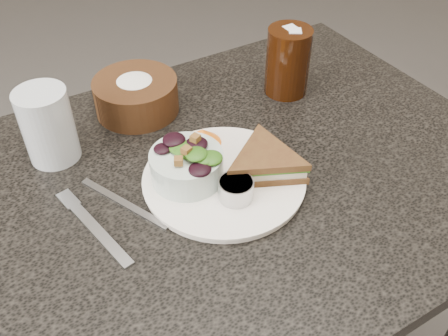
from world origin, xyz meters
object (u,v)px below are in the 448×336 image
object	(u,v)px
dinner_plate	(224,179)
salad_bowl	(187,162)
sandwich	(265,162)
dressing_ramekin	(236,190)
bread_basket	(136,90)
water_glass	(48,126)
cola_glass	(288,59)
dining_table	(219,306)

from	to	relation	value
dinner_plate	salad_bowl	xyz separation A→B (m)	(-0.05, 0.03, 0.04)
sandwich	dressing_ramekin	size ratio (longest dim) A/B	2.77
bread_basket	dressing_ramekin	bearing A→B (deg)	-84.32
sandwich	salad_bowl	distance (m)	0.12
dressing_ramekin	water_glass	size ratio (longest dim) A/B	0.42
bread_basket	cola_glass	bearing A→B (deg)	-17.60
bread_basket	water_glass	xyz separation A→B (m)	(-0.17, -0.05, 0.02)
dinner_plate	cola_glass	world-z (taller)	cola_glass
water_glass	dining_table	bearing A→B (deg)	-41.90
bread_basket	water_glass	world-z (taller)	water_glass
dining_table	bread_basket	distance (m)	0.48
sandwich	dressing_ramekin	xyz separation A→B (m)	(-0.07, -0.03, -0.00)
sandwich	dining_table	bearing A→B (deg)	175.10
bread_basket	sandwich	bearing A→B (deg)	-70.05
dinner_plate	dressing_ramekin	size ratio (longest dim) A/B	4.76
bread_basket	cola_glass	size ratio (longest dim) A/B	1.08
cola_glass	salad_bowl	bearing A→B (deg)	-154.73
water_glass	dressing_ramekin	bearing A→B (deg)	-50.92
bread_basket	dining_table	bearing A→B (deg)	-81.84
dressing_ramekin	dinner_plate	bearing A→B (deg)	80.81
dining_table	cola_glass	xyz separation A→B (m)	(0.24, 0.15, 0.45)
dining_table	bread_basket	xyz separation A→B (m)	(-0.03, 0.24, 0.42)
dinner_plate	bread_basket	bearing A→B (deg)	98.47
dressing_ramekin	water_glass	world-z (taller)	water_glass
sandwich	dinner_plate	bearing A→B (deg)	-174.38
dining_table	salad_bowl	bearing A→B (deg)	165.21
dining_table	water_glass	xyz separation A→B (m)	(-0.21, 0.19, 0.44)
dressing_ramekin	water_glass	bearing A→B (deg)	129.08
dinner_plate	dressing_ramekin	xyz separation A→B (m)	(-0.01, -0.05, 0.02)
dressing_ramekin	cola_glass	size ratio (longest dim) A/B	0.38
cola_glass	dining_table	bearing A→B (deg)	-148.52
dining_table	sandwich	world-z (taller)	sandwich
dinner_plate	water_glass	bearing A→B (deg)	136.23
dinner_plate	sandwich	size ratio (longest dim) A/B	1.72
water_glass	dinner_plate	bearing A→B (deg)	-43.77
dining_table	sandwich	bearing A→B (deg)	-29.96
dinner_plate	bread_basket	distance (m)	0.26
sandwich	water_glass	size ratio (longest dim) A/B	1.17
bread_basket	water_glass	bearing A→B (deg)	-163.09
cola_glass	sandwich	bearing A→B (deg)	-133.53
dining_table	dressing_ramekin	distance (m)	0.41
sandwich	bread_basket	distance (m)	0.29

